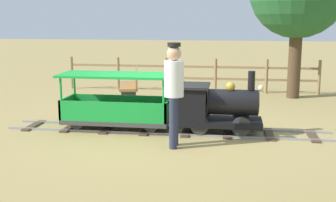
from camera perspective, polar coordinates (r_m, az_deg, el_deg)
The scene contains 7 objects.
ground_plane at distance 7.78m, azimuth -0.50°, elevation -3.97°, with size 60.00×60.00×0.00m, color #A38C51.
track at distance 7.77m, azimuth -0.18°, elevation -3.86°, with size 0.76×5.70×0.04m.
locomotive at distance 7.58m, azimuth 6.21°, elevation -0.67°, with size 0.72×1.45×1.06m.
passenger_car at distance 7.86m, azimuth -6.69°, elevation -0.71°, with size 0.82×2.00×0.97m.
conductor_person at distance 6.66m, azimuth 0.78°, elevation 1.90°, with size 0.30×0.30×1.62m.
park_bench at distance 10.17m, azimuth -4.83°, elevation 1.94°, with size 1.36×0.68×0.82m.
fence_section at distance 11.84m, azimuth 2.95°, elevation 3.57°, with size 0.08×6.78×0.90m.
Camera 1 is at (7.42, 1.18, 2.00)m, focal length 46.80 mm.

